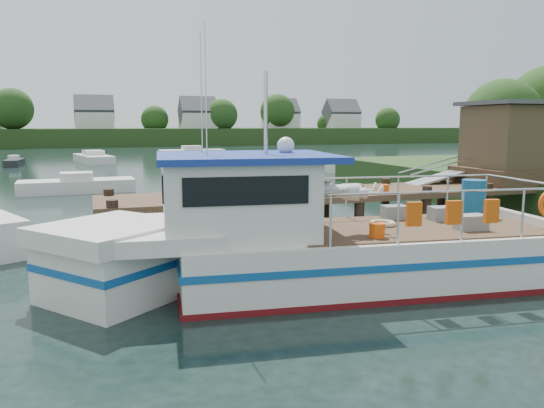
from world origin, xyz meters
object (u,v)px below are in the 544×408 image
object	(u,v)px
lobster_boat	(301,243)
moored_e	(14,162)
dock	(454,163)
moored_d	(94,158)
moored_a	(77,185)
moored_b	(320,166)
moored_c	(444,169)
moored_far	(192,153)

from	to	relation	value
lobster_boat	moored_e	size ratio (longest dim) A/B	3.33
dock	moored_d	world-z (taller)	dock
dock	moored_e	size ratio (longest dim) A/B	4.73
moored_a	moored_e	distance (m)	21.65
moored_b	moored_e	world-z (taller)	moored_b
moored_a	moored_b	xyz separation A→B (m)	(17.62, 7.61, -0.01)
lobster_boat	moored_d	xyz separation A→B (m)	(-4.04, 42.18, -0.58)
dock	moored_a	size ratio (longest dim) A/B	2.78
moored_b	moored_c	distance (m)	9.18
moored_far	moored_c	distance (m)	30.79
lobster_boat	moored_c	size ratio (longest dim) A/B	1.48
moored_e	lobster_boat	bearing A→B (deg)	-81.40
moored_b	moored_d	distance (m)	22.51
dock	moored_far	distance (m)	43.56
moored_e	moored_a	bearing A→B (deg)	-81.34
moored_b	moored_d	bearing A→B (deg)	161.71
moored_c	moored_d	xyz separation A→B (m)	(-23.52, 21.22, -0.00)
moored_a	moored_c	world-z (taller)	moored_c
moored_a	moored_b	distance (m)	19.19
dock	moored_a	xyz separation A→B (m)	(-13.25, 13.96, -1.84)
lobster_boat	moored_d	size ratio (longest dim) A/B	1.59
moored_c	moored_a	bearing A→B (deg)	-158.32
moored_a	moored_d	distance (m)	22.84
dock	moored_far	xyz separation A→B (m)	(-1.64, 43.50, -1.78)
moored_far	moored_c	size ratio (longest dim) A/B	0.93
lobster_boat	moored_e	world-z (taller)	lobster_boat
moored_a	moored_far	bearing A→B (deg)	86.29
dock	moored_b	size ratio (longest dim) A/B	3.37
moored_a	moored_c	distance (m)	24.61
moored_far	moored_d	size ratio (longest dim) A/B	1.00
dock	moored_d	bearing A→B (deg)	108.37
lobster_boat	moored_far	xyz separation A→B (m)	(6.53, 48.89, -0.56)
moored_c	moored_e	bearing A→B (deg)	165.25
lobster_boat	moored_b	world-z (taller)	lobster_boat
moored_a	moored_d	xyz separation A→B (m)	(1.04, 22.82, 0.04)
moored_far	moored_b	bearing A→B (deg)	-90.88
dock	lobster_boat	size ratio (longest dim) A/B	1.42
dock	moored_d	distance (m)	38.80
moored_b	lobster_boat	bearing A→B (deg)	-90.70
dock	moored_b	bearing A→B (deg)	78.55
moored_c	dock	bearing A→B (deg)	-108.04
moored_a	moored_e	bearing A→B (deg)	122.57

